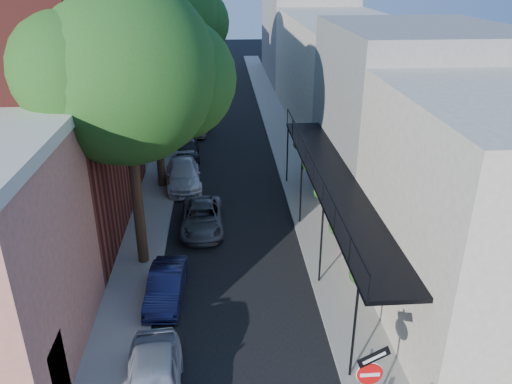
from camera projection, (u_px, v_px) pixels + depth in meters
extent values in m
cube|color=black|center=(226.00, 124.00, 39.50)|extent=(6.00, 64.00, 0.01)
cube|color=gray|center=(175.00, 125.00, 39.22)|extent=(2.00, 64.00, 0.12)
cube|color=gray|center=(276.00, 122.00, 39.74)|extent=(2.00, 64.00, 0.12)
cube|color=beige|center=(58.00, 375.00, 13.71)|extent=(0.10, 1.20, 2.20)
cube|color=maroon|center=(1.00, 102.00, 21.84)|extent=(10.00, 12.00, 12.00)
cube|color=gray|center=(110.00, 54.00, 21.34)|extent=(0.06, 7.00, 4.00)
cube|color=gray|center=(91.00, 79.00, 33.42)|extent=(8.00, 12.00, 9.00)
cube|color=beige|center=(125.00, 43.00, 45.93)|extent=(8.00, 16.00, 10.00)
cube|color=#DC8071|center=(146.00, 35.00, 59.05)|extent=(8.00, 12.00, 8.00)
cube|color=gray|center=(411.00, 120.00, 24.61)|extent=(8.00, 10.00, 9.00)
cube|color=beige|center=(341.00, 72.00, 38.44)|extent=(8.00, 20.00, 8.00)
cube|color=gray|center=(304.00, 31.00, 54.37)|extent=(8.00, 16.00, 10.00)
cube|color=black|center=(336.00, 181.00, 20.17)|extent=(2.00, 16.00, 0.15)
cube|color=black|center=(314.00, 162.00, 19.75)|extent=(0.05, 16.00, 0.05)
cylinder|color=black|center=(354.00, 330.00, 14.46)|extent=(0.08, 0.08, 3.40)
cylinder|color=black|center=(287.00, 153.00, 28.08)|extent=(0.08, 0.08, 3.40)
sphere|color=#214D16|center=(359.00, 275.00, 14.87)|extent=(0.60, 0.60, 0.60)
sphere|color=#214D16|center=(321.00, 192.00, 20.32)|extent=(0.60, 0.60, 0.60)
sphere|color=#214D16|center=(299.00, 144.00, 25.77)|extent=(0.60, 0.60, 0.60)
cylinder|color=red|center=(370.00, 374.00, 12.45)|extent=(0.66, 0.04, 0.66)
cube|color=white|center=(370.00, 375.00, 12.43)|extent=(0.50, 0.02, 0.10)
cylinder|color=white|center=(370.00, 373.00, 12.47)|extent=(0.70, 0.02, 0.70)
cube|color=black|center=(374.00, 357.00, 12.22)|extent=(0.89, 0.15, 0.58)
cube|color=white|center=(374.00, 358.00, 12.19)|extent=(0.60, 0.10, 0.31)
cylinder|color=#372516|center=(136.00, 187.00, 19.65)|extent=(0.44, 0.44, 7.00)
sphere|color=#214D16|center=(123.00, 71.00, 17.78)|extent=(6.80, 6.80, 6.80)
sphere|color=#214D16|center=(174.00, 79.00, 19.02)|extent=(4.76, 4.76, 4.76)
cylinder|color=#372516|center=(158.00, 133.00, 27.06)|extent=(0.44, 0.44, 6.30)
sphere|color=#214D16|center=(152.00, 57.00, 25.38)|extent=(6.00, 6.00, 6.00)
sphere|color=#214D16|center=(183.00, 64.00, 26.50)|extent=(4.20, 4.20, 4.20)
cylinder|color=#372516|center=(171.00, 87.00, 35.01)|extent=(0.44, 0.44, 7.35)
sphere|color=#214D16|center=(166.00, 16.00, 33.06)|extent=(7.00, 7.00, 7.00)
sphere|color=#214D16|center=(194.00, 22.00, 34.33)|extent=(4.90, 4.90, 4.90)
imported|color=#A1A5B2|center=(154.00, 383.00, 14.07)|extent=(1.97, 4.24, 1.41)
imported|color=#13173D|center=(166.00, 286.00, 18.57)|extent=(1.42, 3.60, 1.16)
imported|color=#525459|center=(202.00, 218.00, 23.58)|extent=(1.98, 4.23, 1.17)
imported|color=white|center=(183.00, 175.00, 28.22)|extent=(2.35, 4.80, 1.34)
imported|color=black|center=(188.00, 149.00, 32.29)|extent=(1.74, 3.80, 1.26)
imported|color=slate|center=(200.00, 125.00, 37.09)|extent=(1.82, 3.96, 1.26)
imported|color=gray|center=(194.00, 111.00, 40.92)|extent=(2.19, 4.17, 1.12)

